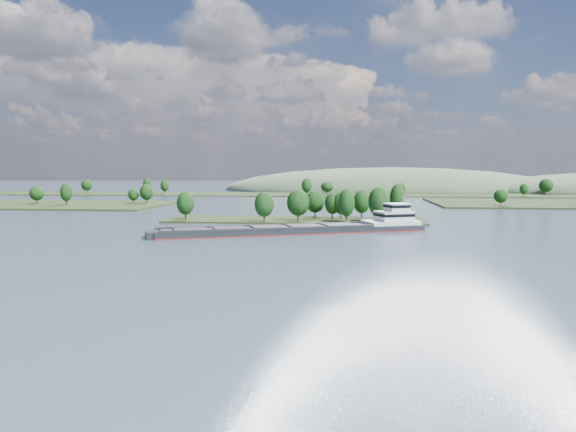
# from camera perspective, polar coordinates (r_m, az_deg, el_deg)

# --- Properties ---
(ground) EXTENTS (1800.00, 1800.00, 0.00)m
(ground) POSITION_cam_1_polar(r_m,az_deg,el_deg) (160.82, -1.40, -2.42)
(ground) COLOR #334459
(ground) RESTS_ON ground
(tree_island) EXTENTS (100.00, 30.92, 15.09)m
(tree_island) POSITION_cam_1_polar(r_m,az_deg,el_deg) (218.13, 2.24, 0.60)
(tree_island) COLOR black
(tree_island) RESTS_ON ground
(back_shoreline) EXTENTS (900.00, 60.00, 15.39)m
(back_shoreline) POSITION_cam_1_polar(r_m,az_deg,el_deg) (438.60, 4.64, 2.22)
(back_shoreline) COLOR black
(back_shoreline) RESTS_ON ground
(hill_west) EXTENTS (320.00, 160.00, 44.00)m
(hill_west) POSITION_cam_1_polar(r_m,az_deg,el_deg) (539.89, 10.38, 2.56)
(hill_west) COLOR #465B3F
(hill_west) RESTS_ON ground
(cargo_barge) EXTENTS (86.25, 44.54, 12.07)m
(cargo_barge) POSITION_cam_1_polar(r_m,az_deg,el_deg) (179.04, 2.30, -1.19)
(cargo_barge) COLOR black
(cargo_barge) RESTS_ON ground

